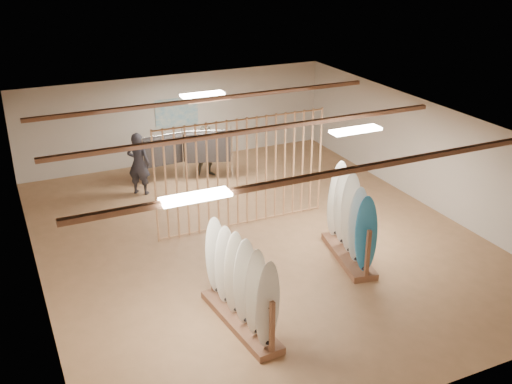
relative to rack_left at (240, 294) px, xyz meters
name	(u,v)px	position (x,y,z in m)	size (l,w,h in m)	color
floor	(256,237)	(1.74, 3.07, -0.65)	(12.00, 12.00, 0.00)	#A4764F
ceiling	(256,127)	(1.74, 3.07, 2.15)	(12.00, 12.00, 0.00)	gray
wall_back	(177,118)	(1.74, 9.07, 0.75)	(12.00, 12.00, 0.00)	beige
wall_front	(423,323)	(1.74, -2.93, 0.75)	(12.00, 12.00, 0.00)	beige
wall_left	(31,224)	(-3.26, 3.07, 0.75)	(12.00, 12.00, 0.00)	beige
wall_right	(426,154)	(6.74, 3.07, 0.75)	(12.00, 12.00, 0.00)	beige
ceiling_slats	(256,130)	(1.74, 3.07, 2.07)	(9.50, 6.12, 0.10)	brown
light_panels	(256,129)	(1.74, 3.07, 2.09)	(1.20, 0.35, 0.06)	white
bamboo_partition	(242,173)	(1.74, 3.87, 0.75)	(4.45, 0.05, 2.78)	tan
poster	(177,112)	(1.74, 9.05, 0.95)	(1.40, 0.03, 0.90)	teal
rack_left	(240,294)	(0.00, 0.00, 0.00)	(0.74, 2.41, 1.91)	brown
rack_right	(350,231)	(3.21, 1.26, 0.03)	(0.97, 2.19, 2.02)	brown
clothing_rack_a	(163,150)	(0.82, 7.54, 0.30)	(1.37, 0.43, 1.47)	silver
clothing_rack_b	(207,146)	(2.05, 7.16, 0.35)	(1.39, 0.76, 1.55)	silver
shopper_a	(138,160)	(-0.10, 6.89, 0.37)	(0.74, 0.50, 2.04)	#27272F
shopper_b	(207,148)	(2.12, 7.36, 0.24)	(0.86, 0.67, 1.79)	#3F3B30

